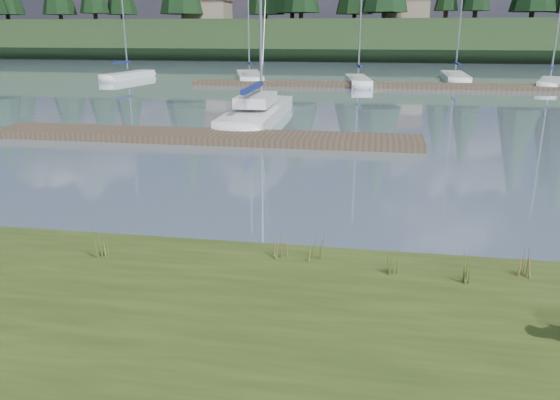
# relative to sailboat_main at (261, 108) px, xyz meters

# --- Properties ---
(ground) EXTENTS (200.00, 200.00, 0.00)m
(ground) POSITION_rel_sailboat_main_xyz_m (2.99, 15.00, -0.42)
(ground) COLOR #798EA2
(ground) RESTS_ON ground
(ridge) EXTENTS (200.00, 20.00, 5.00)m
(ridge) POSITION_rel_sailboat_main_xyz_m (2.99, 58.00, 2.08)
(ridge) COLOR #1E3017
(ridge) RESTS_ON ground
(sailboat_main) EXTENTS (2.22, 10.15, 14.41)m
(sailboat_main) POSITION_rel_sailboat_main_xyz_m (0.00, 0.00, 0.00)
(sailboat_main) COLOR white
(sailboat_main) RESTS_ON ground
(dock_near) EXTENTS (16.00, 2.00, 0.30)m
(dock_near) POSITION_rel_sailboat_main_xyz_m (-1.01, -6.00, -0.27)
(dock_near) COLOR #4C3D2C
(dock_near) RESTS_ON ground
(dock_far) EXTENTS (26.00, 2.20, 0.30)m
(dock_far) POSITION_rel_sailboat_main_xyz_m (4.99, 15.00, -0.27)
(dock_far) COLOR #4C3D2C
(dock_far) RESTS_ON ground
(sailboat_bg_0) EXTENTS (2.40, 7.10, 10.23)m
(sailboat_bg_0) POSITION_rel_sailboat_main_xyz_m (-14.91, 18.84, -0.09)
(sailboat_bg_0) COLOR white
(sailboat_bg_0) RESTS_ON ground
(sailboat_bg_1) EXTENTS (4.19, 9.23, 13.42)m
(sailboat_bg_1) POSITION_rel_sailboat_main_xyz_m (-5.09, 19.80, -0.09)
(sailboat_bg_1) COLOR white
(sailboat_bg_1) RESTS_ON ground
(sailboat_bg_2) EXTENTS (2.35, 7.38, 10.98)m
(sailboat_bg_2) POSITION_rel_sailboat_main_xyz_m (3.90, 17.07, -0.09)
(sailboat_bg_2) COLOR white
(sailboat_bg_2) RESTS_ON ground
(sailboat_bg_3) EXTENTS (1.94, 8.61, 12.52)m
(sailboat_bg_3) POSITION_rel_sailboat_main_xyz_m (11.56, 21.94, -0.10)
(sailboat_bg_3) COLOR white
(sailboat_bg_3) RESTS_ON ground
(sailboat_bg_4) EXTENTS (3.42, 6.76, 10.02)m
(sailboat_bg_4) POSITION_rel_sailboat_main_xyz_m (17.71, 17.58, -0.09)
(sailboat_bg_4) COLOR white
(sailboat_bg_4) RESTS_ON ground
(weed_0) EXTENTS (0.17, 0.14, 0.58)m
(weed_0) POSITION_rel_sailboat_main_xyz_m (3.79, -17.10, 0.18)
(weed_0) COLOR #475B23
(weed_0) RESTS_ON bank
(weed_1) EXTENTS (0.17, 0.14, 0.58)m
(weed_1) POSITION_rel_sailboat_main_xyz_m (4.40, -17.08, 0.18)
(weed_1) COLOR #475B23
(weed_1) RESTS_ON bank
(weed_2) EXTENTS (0.17, 0.14, 0.64)m
(weed_2) POSITION_rel_sailboat_main_xyz_m (6.71, -17.50, 0.20)
(weed_2) COLOR #475B23
(weed_2) RESTS_ON bank
(weed_3) EXTENTS (0.17, 0.14, 0.54)m
(weed_3) POSITION_rel_sailboat_main_xyz_m (0.92, -17.56, 0.16)
(weed_3) COLOR #475B23
(weed_3) RESTS_ON bank
(weed_4) EXTENTS (0.17, 0.14, 0.48)m
(weed_4) POSITION_rel_sailboat_main_xyz_m (5.62, -17.44, 0.13)
(weed_4) COLOR #475B23
(weed_4) RESTS_ON bank
(weed_5) EXTENTS (0.17, 0.14, 0.52)m
(weed_5) POSITION_rel_sailboat_main_xyz_m (7.55, -17.12, 0.15)
(weed_5) COLOR #475B23
(weed_5) RESTS_ON bank
(mud_lip) EXTENTS (60.00, 0.50, 0.14)m
(mud_lip) POSITION_rel_sailboat_main_xyz_m (2.99, -16.60, -0.35)
(mud_lip) COLOR #33281C
(mud_lip) RESTS_ON ground
(house_0) EXTENTS (6.30, 5.30, 4.65)m
(house_0) POSITION_rel_sailboat_main_xyz_m (-19.01, 55.00, 6.89)
(house_0) COLOR gray
(house_0) RESTS_ON ridge
(house_1) EXTENTS (6.30, 5.30, 4.65)m
(house_1) POSITION_rel_sailboat_main_xyz_m (8.99, 56.00, 6.89)
(house_1) COLOR gray
(house_1) RESTS_ON ridge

